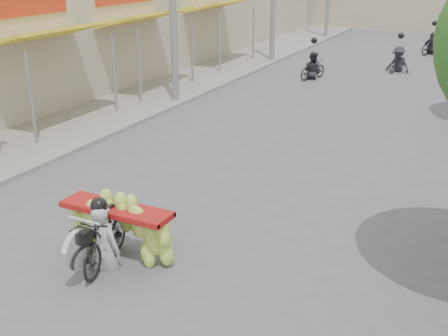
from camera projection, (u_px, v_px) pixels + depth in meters
sidewalk_left at (180, 81)px, 22.80m from camera, size 4.00×60.00×0.12m
shophouse_row_left at (60, 3)px, 22.96m from camera, size 9.77×40.00×6.00m
banana_motorbike at (109, 224)px, 9.28m from camera, size 2.20×1.85×2.12m
bg_motorbike_a at (313, 60)px, 23.12m from camera, size 0.99×1.56×1.95m
bg_motorbike_b at (399, 52)px, 24.45m from camera, size 1.16×1.61×1.95m
bg_motorbike_c at (432, 39)px, 28.79m from camera, size 1.22×1.71×1.95m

